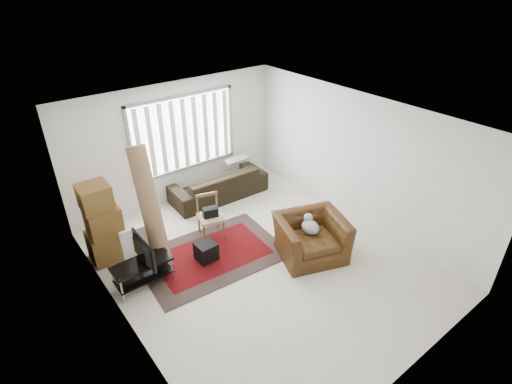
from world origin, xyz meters
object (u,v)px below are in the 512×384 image
(side_chair, at_px, (210,215))
(armchair, at_px, (311,235))
(tv_stand, at_px, (142,269))
(moving_boxes, at_px, (103,225))
(sofa, at_px, (218,180))

(side_chair, relative_size, armchair, 0.58)
(tv_stand, xyz_separation_m, side_chair, (1.68, 0.53, 0.13))
(armchair, bearing_deg, side_chair, 144.29)
(moving_boxes, height_order, sofa, moving_boxes)
(sofa, distance_m, armchair, 2.87)
(moving_boxes, bearing_deg, armchair, -36.98)
(sofa, bearing_deg, side_chair, 53.13)
(tv_stand, height_order, moving_boxes, moving_boxes)
(sofa, relative_size, armchair, 1.49)
(tv_stand, height_order, sofa, sofa)
(tv_stand, distance_m, armchair, 3.03)
(sofa, bearing_deg, armchair, 95.50)
(side_chair, xyz_separation_m, armchair, (1.13, -1.67, -0.03))
(moving_boxes, xyz_separation_m, sofa, (2.85, 0.60, -0.28))
(moving_boxes, bearing_deg, sofa, 11.83)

